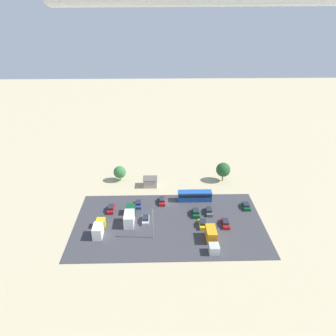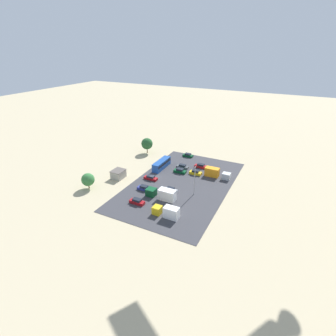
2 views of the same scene
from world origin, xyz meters
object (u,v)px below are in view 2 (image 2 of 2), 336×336
object	(u,v)px
parked_car_6	(151,178)
parked_car_0	(201,166)
parked_car_2	(137,202)
parked_car_7	(180,171)
shed_building	(118,174)
parked_truck_2	(167,212)
bus	(162,164)
parked_car_5	(144,188)
parked_truck_1	(162,194)
parked_car_8	(182,167)
parked_car_1	(188,155)
parked_car_3	(170,190)
parked_car_4	(196,172)
parked_truck_0	(216,173)

from	to	relation	value
parked_car_6	parked_car_0	bearing A→B (deg)	144.61
parked_car_2	parked_car_7	bearing A→B (deg)	-6.32
shed_building	parked_car_0	bearing A→B (deg)	132.36
parked_car_6	parked_truck_2	distance (m)	21.88
parked_car_7	parked_truck_2	bearing A→B (deg)	-162.78
shed_building	bus	xyz separation A→B (m)	(-13.54, 9.52, 0.28)
parked_car_6	parked_truck_2	xyz separation A→B (m)	(16.28, 14.58, 0.83)
bus	parked_car_7	xyz separation A→B (m)	(0.46, 7.70, -0.97)
parked_car_5	parked_truck_1	bearing A→B (deg)	-104.01
parked_car_8	parked_car_2	bearing A→B (deg)	-4.00
parked_car_2	parked_car_1	bearing A→B (deg)	0.83
parked_car_3	parked_car_7	distance (m)	14.19
parked_truck_1	shed_building	bearing A→B (deg)	75.59
parked_car_0	parked_car_2	bearing A→B (deg)	-14.03
parked_truck_1	parked_truck_2	size ratio (longest dim) A/B	1.26
parked_car_2	parked_car_4	world-z (taller)	parked_car_4
bus	parked_car_7	distance (m)	7.78
parked_car_5	parked_truck_0	distance (m)	25.71
parked_car_2	parked_car_4	bearing A→B (deg)	-17.78
parked_car_1	parked_truck_0	world-z (taller)	parked_truck_0
parked_truck_2	parked_car_0	bearing A→B (deg)	4.82
parked_car_2	parked_car_5	bearing A→B (deg)	17.12
parked_car_5	parked_truck_0	size ratio (longest dim) A/B	0.49
parked_car_0	parked_car_6	xyz separation A→B (m)	(16.63, -11.81, -0.02)
parked_truck_1	parked_car_5	bearing A→B (deg)	75.99
parked_car_2	parked_car_5	world-z (taller)	parked_car_2
parked_car_3	parked_truck_0	xyz separation A→B (m)	(-16.48, 9.33, 0.74)
bus	parked_car_8	distance (m)	7.79
parked_car_3	parked_car_5	xyz separation A→B (m)	(2.42, -8.08, -0.05)
parked_car_0	parked_car_4	distance (m)	6.02
parked_car_0	parked_truck_2	world-z (taller)	parked_truck_2
parked_car_0	parked_car_6	size ratio (longest dim) A/B	0.98
bus	shed_building	bearing A→B (deg)	-125.11
parked_car_1	parked_truck_2	size ratio (longest dim) A/B	0.56
parked_car_2	parked_car_3	size ratio (longest dim) A/B	1.08
parked_car_4	parked_car_5	bearing A→B (deg)	-30.70
parked_car_5	parked_car_6	bearing A→B (deg)	13.33
parked_car_6	parked_truck_1	bearing A→B (deg)	46.12
parked_car_1	parked_car_8	size ratio (longest dim) A/B	0.93
parked_car_4	parked_car_6	xyz separation A→B (m)	(10.61, -12.10, -0.07)
shed_building	parked_car_4	size ratio (longest dim) A/B	1.08
parked_car_4	parked_car_5	size ratio (longest dim) A/B	0.99
parked_car_1	parked_car_6	xyz separation A→B (m)	(24.18, -3.45, 0.01)
parked_car_1	parked_car_3	distance (m)	29.41
parked_car_2	parked_truck_1	bearing A→B (deg)	-42.13
bus	parked_car_7	bearing A→B (deg)	-3.43
shed_building	parked_car_4	world-z (taller)	shed_building
parked_car_3	parked_car_6	world-z (taller)	parked_car_3
shed_building	parked_car_7	size ratio (longest dim) A/B	1.04
parked_car_4	parked_car_2	bearing A→B (deg)	-17.78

